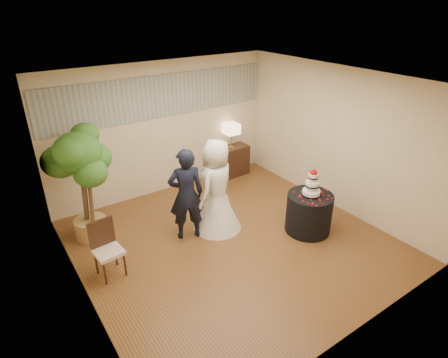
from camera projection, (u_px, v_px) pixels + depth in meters
floor at (232, 242)px, 6.64m from camera, size 5.00×5.00×0.00m
ceiling at (234, 82)px, 5.40m from camera, size 5.00×5.00×0.00m
wall_back at (164, 129)px, 7.87m from camera, size 5.00×0.06×2.80m
wall_front at (364, 247)px, 4.17m from camera, size 5.00×0.06×2.80m
wall_left at (73, 217)px, 4.75m from camera, size 0.06×5.00×2.80m
wall_right at (337, 140)px, 7.29m from camera, size 0.06×5.00×2.80m
mural_border at (162, 96)px, 7.54m from camera, size 4.90×0.02×0.85m
groom at (186, 195)px, 6.43m from camera, size 0.71×0.58×1.69m
bride at (217, 186)px, 6.68m from camera, size 1.18×1.18×1.74m
cake_table at (309, 213)px, 6.80m from camera, size 1.07×1.07×0.74m
wedding_cake at (312, 182)px, 6.53m from camera, size 0.32×0.32×0.51m
console at (231, 161)px, 8.93m from camera, size 0.88×0.42×0.72m
table_lamp at (231, 136)px, 8.64m from camera, size 0.32×0.32×0.58m
ficus_tree at (83, 185)px, 6.33m from camera, size 1.37×1.37×2.08m
side_chair at (108, 250)px, 5.66m from camera, size 0.46×0.48×0.91m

